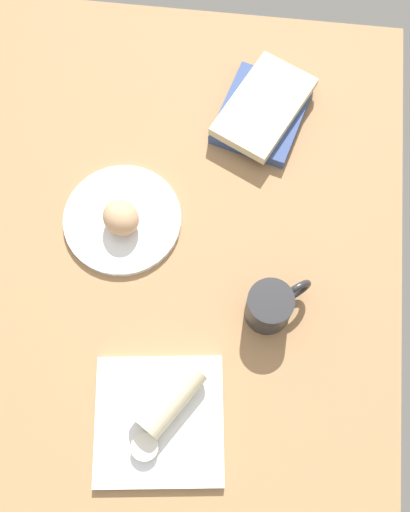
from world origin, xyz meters
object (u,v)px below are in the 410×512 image
(book_stack, at_px, (263,111))
(breakfast_wrap, at_px, (169,397))
(square_plate, at_px, (159,421))
(sauce_cup, at_px, (145,447))
(round_plate, at_px, (122,219))
(scone_pastry, at_px, (121,218))
(coffee_mug, at_px, (271,306))

(book_stack, bearing_deg, breakfast_wrap, -11.07)
(square_plate, xyz_separation_m, sauce_cup, (0.05, -0.02, 0.02))
(round_plate, distance_m, scone_pastry, 0.04)
(square_plate, height_order, sauce_cup, sauce_cup)
(round_plate, bearing_deg, coffee_mug, 62.92)
(square_plate, xyz_separation_m, book_stack, (-0.62, 0.13, 0.02))
(square_plate, xyz_separation_m, coffee_mug, (-0.21, 0.17, 0.04))
(square_plate, height_order, book_stack, book_stack)
(coffee_mug, bearing_deg, breakfast_wrap, -41.96)
(sauce_cup, bearing_deg, round_plate, -165.86)
(breakfast_wrap, relative_size, coffee_mug, 1.12)
(breakfast_wrap, xyz_separation_m, book_stack, (-0.58, 0.11, -0.02))
(book_stack, bearing_deg, square_plate, -11.62)
(scone_pastry, distance_m, square_plate, 0.37)
(square_plate, distance_m, sauce_cup, 0.05)
(round_plate, xyz_separation_m, book_stack, (-0.26, 0.25, 0.02))
(scone_pastry, xyz_separation_m, book_stack, (-0.27, 0.24, -0.02))
(square_plate, distance_m, coffee_mug, 0.28)
(square_plate, bearing_deg, coffee_mug, 141.14)
(book_stack, bearing_deg, sauce_cup, -12.20)
(round_plate, xyz_separation_m, coffee_mug, (0.15, 0.29, 0.04))
(sauce_cup, distance_m, coffee_mug, 0.32)
(sauce_cup, relative_size, breakfast_wrap, 0.36)
(scone_pastry, distance_m, book_stack, 0.36)
(square_plate, distance_m, breakfast_wrap, 0.06)
(square_plate, relative_size, coffee_mug, 1.91)
(sauce_cup, xyz_separation_m, coffee_mug, (-0.26, 0.19, 0.02))
(breakfast_wrap, distance_m, book_stack, 0.60)
(breakfast_wrap, xyz_separation_m, coffee_mug, (-0.18, 0.16, -0.00))
(square_plate, bearing_deg, sauce_cup, -19.81)
(coffee_mug, bearing_deg, scone_pastry, -115.45)
(square_plate, bearing_deg, breakfast_wrap, 160.19)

